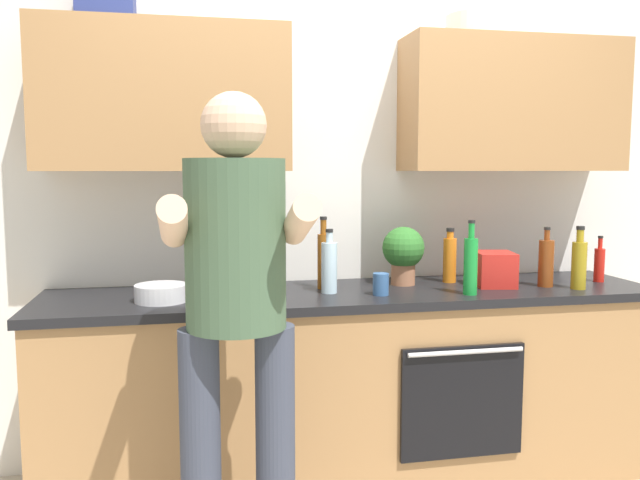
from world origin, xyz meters
name	(u,v)px	position (x,y,z in m)	size (l,w,h in m)	color
ground_plane	(355,476)	(0.00, 0.00, 0.00)	(12.00, 12.00, 0.00)	#B2A893
back_wall_unit	(342,162)	(-0.01, 0.28, 1.49)	(4.00, 0.38, 2.50)	silver
counter	(356,385)	(0.00, 0.00, 0.45)	(2.84, 0.67, 0.90)	#A37547
person_standing	(236,299)	(-0.60, -0.68, 1.02)	(0.49, 0.45, 1.71)	#383D4C
bottle_wine	(227,264)	(-0.59, -0.02, 1.04)	(0.08, 0.08, 0.34)	#471419
bottle_hotsauce	(599,264)	(1.25, -0.01, 0.99)	(0.05, 0.05, 0.23)	red
bottle_juice	(450,259)	(0.51, 0.13, 1.02)	(0.07, 0.07, 0.27)	orange
bottle_vinegar	(546,262)	(0.91, -0.08, 1.02)	(0.07, 0.07, 0.29)	brown
bottle_soda	(471,264)	(0.48, -0.19, 1.04)	(0.06, 0.06, 0.33)	#198C33
bottle_syrup	(323,259)	(-0.14, 0.08, 1.04)	(0.06, 0.06, 0.34)	#8C4C14
bottle_water	(329,266)	(-0.13, -0.03, 1.02)	(0.07, 0.07, 0.29)	silver
bottle_oil	(579,263)	(1.03, -0.17, 1.02)	(0.07, 0.07, 0.30)	olive
cup_coffee	(272,282)	(-0.39, 0.02, 0.95)	(0.08, 0.08, 0.10)	white
cup_tea	(381,284)	(0.08, -0.12, 0.95)	(0.07, 0.07, 0.10)	#33598C
mixing_bowl	(161,293)	(-0.87, -0.08, 0.94)	(0.22, 0.22, 0.07)	silver
potted_herb	(403,251)	(0.26, 0.10, 1.06)	(0.20, 0.20, 0.28)	#9E6647
grocery_bag_crisps	(495,269)	(0.68, -0.02, 0.98)	(0.17, 0.20, 0.16)	red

